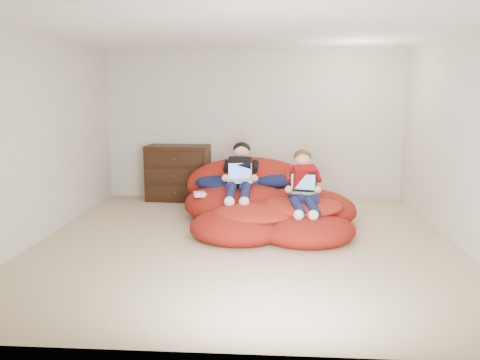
% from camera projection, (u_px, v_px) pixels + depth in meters
% --- Properties ---
extents(room_shell, '(5.10, 5.10, 2.77)m').
position_uv_depth(room_shell, '(245.00, 224.00, 5.62)').
color(room_shell, '#C5B08D').
rests_on(room_shell, ground).
extents(dresser, '(1.06, 0.61, 0.93)m').
position_uv_depth(dresser, '(178.00, 173.00, 7.85)').
color(dresser, black).
rests_on(dresser, ground).
extents(beanbag_pile, '(2.46, 2.38, 0.90)m').
position_uv_depth(beanbag_pile, '(264.00, 204.00, 6.49)').
color(beanbag_pile, '#A11B12').
rests_on(beanbag_pile, ground).
extents(cream_pillow, '(0.42, 0.27, 0.27)m').
position_uv_depth(cream_pillow, '(236.00, 168.00, 7.30)').
color(cream_pillow, white).
rests_on(cream_pillow, beanbag_pile).
extents(older_boy, '(0.36, 1.22, 0.73)m').
position_uv_depth(older_boy, '(240.00, 172.00, 6.57)').
color(older_boy, black).
rests_on(older_boy, beanbag_pile).
extents(younger_boy, '(0.41, 1.01, 0.74)m').
position_uv_depth(younger_boy, '(303.00, 182.00, 6.02)').
color(younger_boy, '#9B0E0D').
rests_on(younger_boy, beanbag_pile).
extents(laptop_white, '(0.37, 0.32, 0.24)m').
position_uv_depth(laptop_white, '(240.00, 177.00, 6.46)').
color(laptop_white, white).
rests_on(laptop_white, older_boy).
extents(laptop_black, '(0.40, 0.34, 0.26)m').
position_uv_depth(laptop_black, '(303.00, 188.00, 5.99)').
color(laptop_black, black).
rests_on(laptop_black, younger_boy).
extents(power_adapter, '(0.19, 0.19, 0.06)m').
position_uv_depth(power_adapter, '(200.00, 194.00, 6.36)').
color(power_adapter, white).
rests_on(power_adapter, beanbag_pile).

